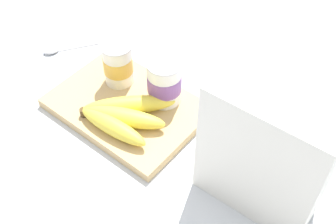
{
  "coord_description": "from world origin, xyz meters",
  "views": [
    {
      "loc": [
        0.46,
        -0.43,
        0.69
      ],
      "look_at": [
        0.11,
        0.0,
        0.07
      ],
      "focal_mm": 47.55,
      "sensor_mm": 36.0,
      "label": 1
    }
  ],
  "objects_px": {
    "banana_bunch": "(123,115)",
    "spoon": "(62,49)",
    "cutting_board": "(127,107)",
    "yogurt_cup_back": "(164,82)",
    "cereal_box": "(263,156)",
    "yogurt_cup_front": "(118,63)"
  },
  "relations": [
    {
      "from": "cereal_box",
      "to": "yogurt_cup_front",
      "type": "relative_size",
      "value": 2.53
    },
    {
      "from": "spoon",
      "to": "yogurt_cup_front",
      "type": "bearing_deg",
      "value": -1.06
    },
    {
      "from": "banana_bunch",
      "to": "spoon",
      "type": "distance_m",
      "value": 0.29
    },
    {
      "from": "banana_bunch",
      "to": "spoon",
      "type": "bearing_deg",
      "value": 163.18
    },
    {
      "from": "cutting_board",
      "to": "spoon",
      "type": "xyz_separation_m",
      "value": [
        -0.25,
        0.04,
        -0.01
      ]
    },
    {
      "from": "cutting_board",
      "to": "yogurt_cup_front",
      "type": "xyz_separation_m",
      "value": [
        -0.06,
        0.04,
        0.06
      ]
    },
    {
      "from": "cutting_board",
      "to": "spoon",
      "type": "height_order",
      "value": "cutting_board"
    },
    {
      "from": "cereal_box",
      "to": "yogurt_cup_front",
      "type": "xyz_separation_m",
      "value": [
        -0.37,
        0.06,
        -0.05
      ]
    },
    {
      "from": "cereal_box",
      "to": "banana_bunch",
      "type": "xyz_separation_m",
      "value": [
        -0.29,
        -0.02,
        -0.08
      ]
    },
    {
      "from": "cereal_box",
      "to": "banana_bunch",
      "type": "height_order",
      "value": "cereal_box"
    },
    {
      "from": "spoon",
      "to": "cereal_box",
      "type": "bearing_deg",
      "value": -6.12
    },
    {
      "from": "yogurt_cup_front",
      "to": "spoon",
      "type": "bearing_deg",
      "value": 178.94
    },
    {
      "from": "cereal_box",
      "to": "yogurt_cup_front",
      "type": "bearing_deg",
      "value": 169.07
    },
    {
      "from": "cutting_board",
      "to": "yogurt_cup_front",
      "type": "distance_m",
      "value": 0.09
    },
    {
      "from": "cereal_box",
      "to": "banana_bunch",
      "type": "relative_size",
      "value": 1.41
    },
    {
      "from": "cereal_box",
      "to": "spoon",
      "type": "relative_size",
      "value": 2.05
    },
    {
      "from": "cutting_board",
      "to": "yogurt_cup_back",
      "type": "height_order",
      "value": "yogurt_cup_back"
    },
    {
      "from": "cereal_box",
      "to": "yogurt_cup_back",
      "type": "xyz_separation_m",
      "value": [
        -0.26,
        0.08,
        -0.05
      ]
    },
    {
      "from": "cereal_box",
      "to": "banana_bunch",
      "type": "bearing_deg",
      "value": -177.56
    },
    {
      "from": "cutting_board",
      "to": "yogurt_cup_back",
      "type": "bearing_deg",
      "value": 49.07
    },
    {
      "from": "spoon",
      "to": "cutting_board",
      "type": "bearing_deg",
      "value": -10.23
    },
    {
      "from": "cutting_board",
      "to": "spoon",
      "type": "distance_m",
      "value": 0.25
    }
  ]
}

